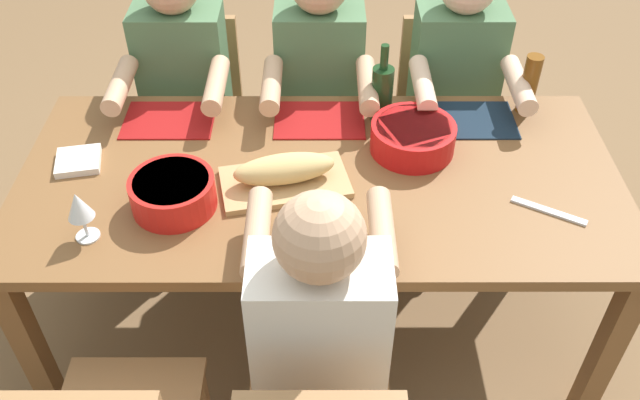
# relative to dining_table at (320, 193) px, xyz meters

# --- Properties ---
(ground_plane) EXTENTS (8.00, 8.00, 0.00)m
(ground_plane) POSITION_rel_dining_table_xyz_m (0.00, 0.00, -0.66)
(ground_plane) COLOR brown
(dining_table) EXTENTS (1.95, 0.92, 0.74)m
(dining_table) POSITION_rel_dining_table_xyz_m (0.00, 0.00, 0.00)
(dining_table) COLOR brown
(dining_table) RESTS_ON ground_plane
(diner_far_center) EXTENTS (0.41, 0.53, 1.20)m
(diner_far_center) POSITION_rel_dining_table_xyz_m (-0.00, 0.60, 0.04)
(diner_far_center) COLOR #2D2D38
(diner_far_center) RESTS_ON ground_plane
(chair_near_right) EXTENTS (0.40, 0.40, 0.85)m
(chair_near_right) POSITION_rel_dining_table_xyz_m (0.54, -0.78, -0.18)
(chair_near_right) COLOR #9E7044
(chair_near_right) RESTS_ON ground_plane
(diner_near_right) EXTENTS (0.41, 0.53, 1.20)m
(diner_near_right) POSITION_rel_dining_table_xyz_m (0.54, -0.60, 0.04)
(diner_near_right) COLOR #2D2D38
(diner_near_right) RESTS_ON ground_plane
(chair_near_left) EXTENTS (0.40, 0.40, 0.85)m
(chair_near_left) POSITION_rel_dining_table_xyz_m (-0.54, -0.78, -0.18)
(chair_near_left) COLOR #9E7044
(chair_near_left) RESTS_ON ground_plane
(diner_near_left) EXTENTS (0.41, 0.53, 1.20)m
(diner_near_left) POSITION_rel_dining_table_xyz_m (-0.54, -0.60, 0.04)
(diner_near_left) COLOR #2D2D38
(diner_near_left) RESTS_ON ground_plane
(chair_near_center) EXTENTS (0.40, 0.40, 0.85)m
(chair_near_center) POSITION_rel_dining_table_xyz_m (0.00, -0.78, -0.18)
(chair_near_center) COLOR #9E7044
(chair_near_center) RESTS_ON ground_plane
(diner_near_center) EXTENTS (0.41, 0.53, 1.20)m
(diner_near_center) POSITION_rel_dining_table_xyz_m (0.00, -0.60, 0.04)
(diner_near_center) COLOR #2D2D38
(diner_near_center) RESTS_ON ground_plane
(serving_bowl_salad) EXTENTS (0.26, 0.26, 0.10)m
(serving_bowl_salad) POSITION_rel_dining_table_xyz_m (0.44, 0.15, 0.14)
(serving_bowl_salad) COLOR red
(serving_bowl_salad) RESTS_ON dining_table
(serving_bowl_greens) EXTENTS (0.28, 0.28, 0.10)m
(serving_bowl_greens) POSITION_rel_dining_table_xyz_m (-0.31, -0.13, 0.14)
(serving_bowl_greens) COLOR red
(serving_bowl_greens) RESTS_ON dining_table
(cutting_board) EXTENTS (0.44, 0.30, 0.02)m
(cutting_board) POSITION_rel_dining_table_xyz_m (0.11, 0.05, 0.09)
(cutting_board) COLOR tan
(cutting_board) RESTS_ON dining_table
(bread_loaf) EXTENTS (0.34, 0.18, 0.09)m
(bread_loaf) POSITION_rel_dining_table_xyz_m (0.11, 0.05, 0.14)
(bread_loaf) COLOR tan
(bread_loaf) RESTS_ON cutting_board
(wine_bottle) EXTENTS (0.08, 0.08, 0.29)m
(wine_bottle) POSITION_rel_dining_table_xyz_m (-0.22, -0.32, 0.19)
(wine_bottle) COLOR #193819
(wine_bottle) RESTS_ON dining_table
(beer_bottle) EXTENTS (0.06, 0.06, 0.22)m
(beer_bottle) POSITION_rel_dining_table_xyz_m (-0.74, -0.37, 0.19)
(beer_bottle) COLOR brown
(beer_bottle) RESTS_ON dining_table
(wine_glass) EXTENTS (0.08, 0.08, 0.17)m
(wine_glass) POSITION_rel_dining_table_xyz_m (0.68, 0.28, 0.19)
(wine_glass) COLOR silver
(wine_glass) RESTS_ON dining_table
(placemat_near_right) EXTENTS (0.32, 0.23, 0.01)m
(placemat_near_right) POSITION_rel_dining_table_xyz_m (0.54, -0.30, 0.08)
(placemat_near_right) COLOR maroon
(placemat_near_right) RESTS_ON dining_table
(placemat_near_left) EXTENTS (0.32, 0.23, 0.01)m
(placemat_near_left) POSITION_rel_dining_table_xyz_m (-0.54, -0.30, 0.08)
(placemat_near_left) COLOR #142333
(placemat_near_left) RESTS_ON dining_table
(placemat_near_center) EXTENTS (0.32, 0.23, 0.01)m
(placemat_near_center) POSITION_rel_dining_table_xyz_m (0.00, -0.30, 0.08)
(placemat_near_center) COLOR maroon
(placemat_near_center) RESTS_ON dining_table
(carving_knife) EXTENTS (0.21, 0.13, 0.01)m
(carving_knife) POSITION_rel_dining_table_xyz_m (-0.70, 0.18, 0.08)
(carving_knife) COLOR silver
(carving_knife) RESTS_ON dining_table
(napkin_stack) EXTENTS (0.16, 0.16, 0.02)m
(napkin_stack) POSITION_rel_dining_table_xyz_m (0.79, -0.06, 0.09)
(napkin_stack) COLOR white
(napkin_stack) RESTS_ON dining_table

